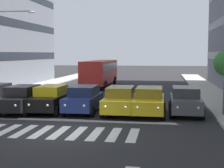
{
  "coord_description": "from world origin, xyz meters",
  "views": [
    {
      "loc": [
        -5.0,
        15.41,
        3.82
      ],
      "look_at": [
        -1.39,
        -7.75,
        1.68
      ],
      "focal_mm": 53.76,
      "sensor_mm": 36.0,
      "label": 1
    }
  ],
  "objects_px": {
    "car_2": "(120,100)",
    "street_lamp_right": "(3,44)",
    "bus_behind_traffic": "(100,71)",
    "street_lamp_left": "(218,39)",
    "car_4": "(51,99)",
    "car_5": "(22,99)",
    "car_3": "(84,99)",
    "car_1": "(149,101)",
    "car_0": "(185,101)"
  },
  "relations": [
    {
      "from": "bus_behind_traffic",
      "to": "street_lamp_right",
      "type": "height_order",
      "value": "street_lamp_right"
    },
    {
      "from": "car_3",
      "to": "street_lamp_right",
      "type": "bearing_deg",
      "value": -31.77
    },
    {
      "from": "car_1",
      "to": "car_4",
      "type": "distance_m",
      "value": 6.41
    },
    {
      "from": "car_2",
      "to": "street_lamp_right",
      "type": "distance_m",
      "value": 12.08
    },
    {
      "from": "car_2",
      "to": "street_lamp_right",
      "type": "relative_size",
      "value": 0.62
    },
    {
      "from": "car_2",
      "to": "street_lamp_left",
      "type": "relative_size",
      "value": 0.6
    },
    {
      "from": "car_0",
      "to": "car_4",
      "type": "distance_m",
      "value": 8.66
    },
    {
      "from": "car_3",
      "to": "street_lamp_right",
      "type": "relative_size",
      "value": 0.62
    },
    {
      "from": "car_0",
      "to": "car_3",
      "type": "xyz_separation_m",
      "value": [
        6.48,
        0.26,
        0.0
      ]
    },
    {
      "from": "car_1",
      "to": "car_4",
      "type": "height_order",
      "value": "same"
    },
    {
      "from": "car_4",
      "to": "car_3",
      "type": "bearing_deg",
      "value": -176.11
    },
    {
      "from": "bus_behind_traffic",
      "to": "street_lamp_left",
      "type": "relative_size",
      "value": 1.42
    },
    {
      "from": "car_0",
      "to": "car_3",
      "type": "distance_m",
      "value": 6.49
    },
    {
      "from": "car_3",
      "to": "car_4",
      "type": "distance_m",
      "value": 2.17
    },
    {
      "from": "car_4",
      "to": "car_5",
      "type": "bearing_deg",
      "value": 10.65
    },
    {
      "from": "car_2",
      "to": "bus_behind_traffic",
      "type": "relative_size",
      "value": 0.42
    },
    {
      "from": "car_5",
      "to": "street_lamp_left",
      "type": "height_order",
      "value": "street_lamp_left"
    },
    {
      "from": "bus_behind_traffic",
      "to": "street_lamp_right",
      "type": "xyz_separation_m",
      "value": [
        5.72,
        12.03,
        2.75
      ]
    },
    {
      "from": "car_2",
      "to": "street_lamp_right",
      "type": "bearing_deg",
      "value": -26.2
    },
    {
      "from": "bus_behind_traffic",
      "to": "street_lamp_left",
      "type": "height_order",
      "value": "street_lamp_left"
    },
    {
      "from": "car_4",
      "to": "street_lamp_left",
      "type": "relative_size",
      "value": 0.6
    },
    {
      "from": "car_3",
      "to": "car_5",
      "type": "relative_size",
      "value": 1.0
    },
    {
      "from": "bus_behind_traffic",
      "to": "street_lamp_left",
      "type": "xyz_separation_m",
      "value": [
        -10.45,
        17.11,
        2.79
      ]
    },
    {
      "from": "car_1",
      "to": "car_2",
      "type": "height_order",
      "value": "same"
    },
    {
      "from": "car_0",
      "to": "car_2",
      "type": "distance_m",
      "value": 4.08
    },
    {
      "from": "car_3",
      "to": "bus_behind_traffic",
      "type": "relative_size",
      "value": 0.42
    },
    {
      "from": "car_5",
      "to": "car_1",
      "type": "bearing_deg",
      "value": -178.14
    },
    {
      "from": "car_1",
      "to": "street_lamp_right",
      "type": "xyz_separation_m",
      "value": [
        12.13,
        -5.11,
        3.73
      ]
    },
    {
      "from": "car_1",
      "to": "car_5",
      "type": "bearing_deg",
      "value": 1.86
    },
    {
      "from": "car_4",
      "to": "car_1",
      "type": "bearing_deg",
      "value": 179.31
    },
    {
      "from": "car_1",
      "to": "car_5",
      "type": "distance_m",
      "value": 8.25
    },
    {
      "from": "car_2",
      "to": "bus_behind_traffic",
      "type": "xyz_separation_m",
      "value": [
        4.59,
        -17.11,
        0.97
      ]
    },
    {
      "from": "street_lamp_right",
      "to": "car_3",
      "type": "bearing_deg",
      "value": 148.23
    },
    {
      "from": "car_4",
      "to": "bus_behind_traffic",
      "type": "xyz_separation_m",
      "value": [
        -0.0,
        -17.07,
        0.97
      ]
    },
    {
      "from": "car_2",
      "to": "street_lamp_right",
      "type": "xyz_separation_m",
      "value": [
        10.31,
        -5.07,
        3.73
      ]
    },
    {
      "from": "car_0",
      "to": "car_5",
      "type": "relative_size",
      "value": 1.0
    },
    {
      "from": "car_1",
      "to": "car_5",
      "type": "xyz_separation_m",
      "value": [
        8.24,
        0.27,
        0.0
      ]
    },
    {
      "from": "car_3",
      "to": "car_5",
      "type": "distance_m",
      "value": 4.03
    },
    {
      "from": "bus_behind_traffic",
      "to": "car_3",
      "type": "bearing_deg",
      "value": 97.29
    },
    {
      "from": "car_1",
      "to": "street_lamp_right",
      "type": "distance_m",
      "value": 13.68
    },
    {
      "from": "car_0",
      "to": "car_3",
      "type": "bearing_deg",
      "value": 2.33
    },
    {
      "from": "car_4",
      "to": "car_0",
      "type": "bearing_deg",
      "value": -177.28
    },
    {
      "from": "car_2",
      "to": "bus_behind_traffic",
      "type": "height_order",
      "value": "bus_behind_traffic"
    },
    {
      "from": "car_1",
      "to": "street_lamp_right",
      "type": "height_order",
      "value": "street_lamp_right"
    },
    {
      "from": "car_0",
      "to": "bus_behind_traffic",
      "type": "distance_m",
      "value": 18.79
    },
    {
      "from": "car_3",
      "to": "street_lamp_right",
      "type": "distance_m",
      "value": 10.0
    },
    {
      "from": "car_2",
      "to": "car_5",
      "type": "bearing_deg",
      "value": 2.71
    },
    {
      "from": "car_1",
      "to": "car_3",
      "type": "xyz_separation_m",
      "value": [
        4.24,
        -0.22,
        0.0
      ]
    },
    {
      "from": "car_2",
      "to": "street_lamp_left",
      "type": "distance_m",
      "value": 6.96
    },
    {
      "from": "street_lamp_left",
      "to": "street_lamp_right",
      "type": "bearing_deg",
      "value": -17.43
    }
  ]
}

